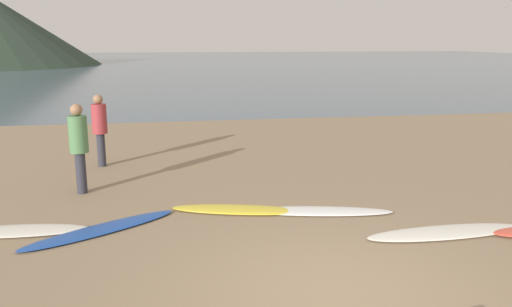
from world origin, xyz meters
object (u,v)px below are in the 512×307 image
Objects in this scene: surfboard_4 at (316,211)px; person_2 at (100,124)px; person_0 at (79,141)px; surfboard_2 at (102,229)px; surfboard_3 at (239,210)px; surfboard_5 at (446,232)px; surfboard_1 at (14,231)px.

person_2 is (-4.07, 4.15, 0.98)m from surfboard_4.
person_2 is at bearing -82.13° from person_0.
person_2 reaches higher than surfboard_2.
surfboard_3 is 0.91× the size of surfboard_5.
surfboard_3 is 0.89× the size of surfboard_4.
surfboard_1 is 4.94m from surfboard_4.
surfboard_2 is at bearing -150.96° from surfboard_3.
surfboard_2 is 2.50m from person_0.
surfboard_5 is at bearing -93.57° from person_2.
surfboard_3 reaches higher than surfboard_2.
surfboard_1 is 1.35m from surfboard_2.
surfboard_1 is 3.64m from surfboard_3.
person_2 reaches higher than surfboard_3.
person_0 is at bearing 149.03° from surfboard_5.
surfboard_3 is at bearing -104.59° from person_2.
surfboard_4 is at bearing 166.54° from person_0.
surfboard_5 reaches higher than surfboard_4.
person_2 is (0.13, 2.21, -0.03)m from person_0.
surfboard_4 is at bearing -28.90° from surfboard_2.
person_2 is at bearing 82.34° from surfboard_1.
surfboard_1 is at bearing -158.39° from surfboard_3.
surfboard_3 is (3.62, 0.40, 0.01)m from surfboard_1.
surfboard_3 reaches higher than surfboard_1.
surfboard_3 reaches higher than surfboard_5.
surfboard_5 reaches higher than surfboard_1.
surfboard_2 is 4.54m from person_2.
surfboard_5 is at bearing -44.40° from surfboard_2.
surfboard_5 is (6.66, -1.23, 0.00)m from surfboard_1.
person_0 is at bearing 166.77° from surfboard_4.
surfboard_2 is 1.00× the size of surfboard_5.
person_2 is (-5.79, 5.48, 0.98)m from surfboard_5.
person_0 reaches higher than surfboard_3.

